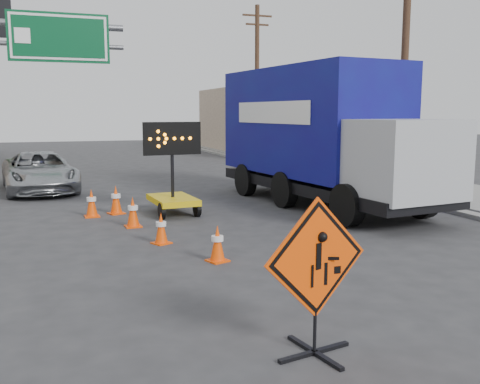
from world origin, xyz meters
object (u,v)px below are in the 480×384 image
arrow_board (173,193)px  pickup_truck (39,172)px  construction_sign (316,273)px  box_truck (321,143)px

arrow_board → pickup_truck: 6.95m
construction_sign → pickup_truck: bearing=91.7°
box_truck → pickup_truck: bearing=138.3°
arrow_board → box_truck: (4.69, 0.04, 1.33)m
box_truck → construction_sign: bearing=-124.7°
construction_sign → arrow_board: bearing=77.5°
construction_sign → pickup_truck: construction_sign is taller
construction_sign → pickup_truck: size_ratio=0.37×
construction_sign → box_truck: 10.66m
pickup_truck → box_truck: box_truck is taller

